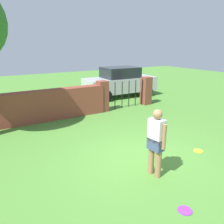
% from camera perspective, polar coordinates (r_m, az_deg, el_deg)
% --- Properties ---
extents(ground_plane, '(40.00, 40.00, 0.00)m').
position_cam_1_polar(ground_plane, '(6.45, 6.87, -11.24)').
color(ground_plane, '#4C8433').
extents(brick_wall, '(5.45, 0.50, 1.24)m').
position_cam_1_polar(brick_wall, '(9.54, -17.44, 1.39)').
color(brick_wall, brown).
rests_on(brick_wall, ground).
extents(person, '(0.26, 0.54, 1.62)m').
position_cam_1_polar(person, '(5.35, 10.90, -6.88)').
color(person, '#9E704C').
rests_on(person, ground).
extents(fence_gate, '(2.98, 0.44, 1.40)m').
position_cam_1_polar(fence_gate, '(11.15, 3.40, 4.66)').
color(fence_gate, brown).
rests_on(fence_gate, ground).
extents(car, '(4.26, 2.04, 1.72)m').
position_cam_1_polar(car, '(13.52, 2.03, 7.49)').
color(car, '#B7B7BC').
rests_on(car, ground).
extents(frisbee_yellow, '(0.27, 0.27, 0.02)m').
position_cam_1_polar(frisbee_yellow, '(7.21, 20.68, -9.06)').
color(frisbee_yellow, yellow).
rests_on(frisbee_yellow, ground).
extents(frisbee_purple, '(0.27, 0.27, 0.02)m').
position_cam_1_polar(frisbee_purple, '(4.86, 17.70, -22.32)').
color(frisbee_purple, purple).
rests_on(frisbee_purple, ground).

